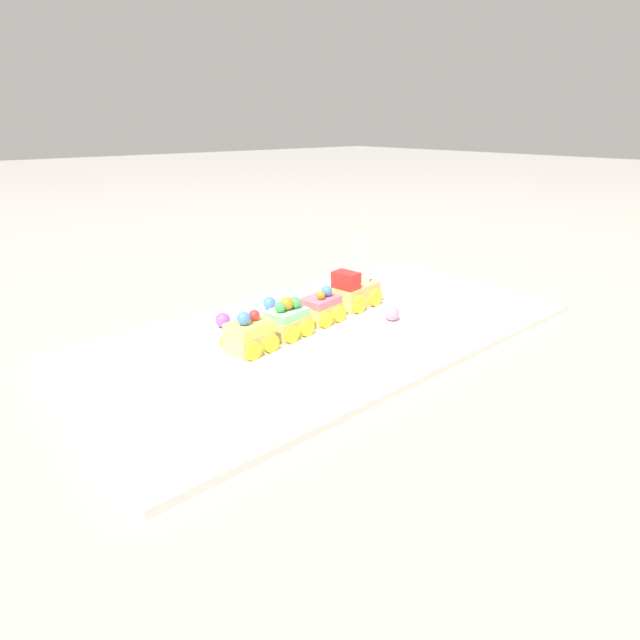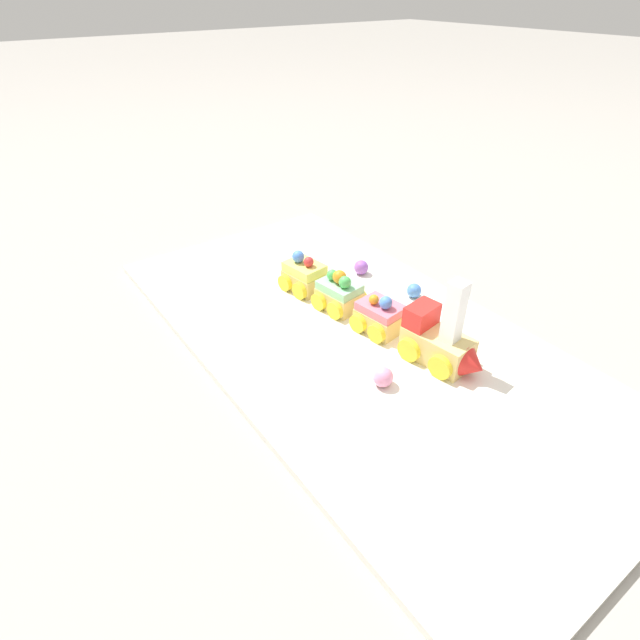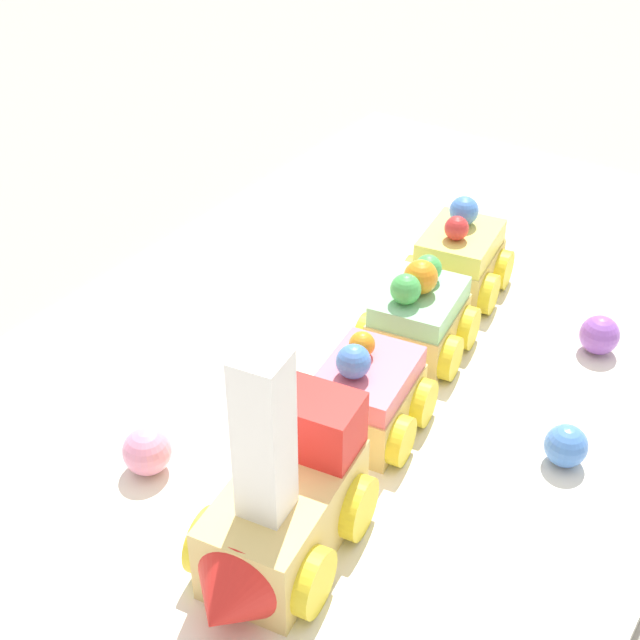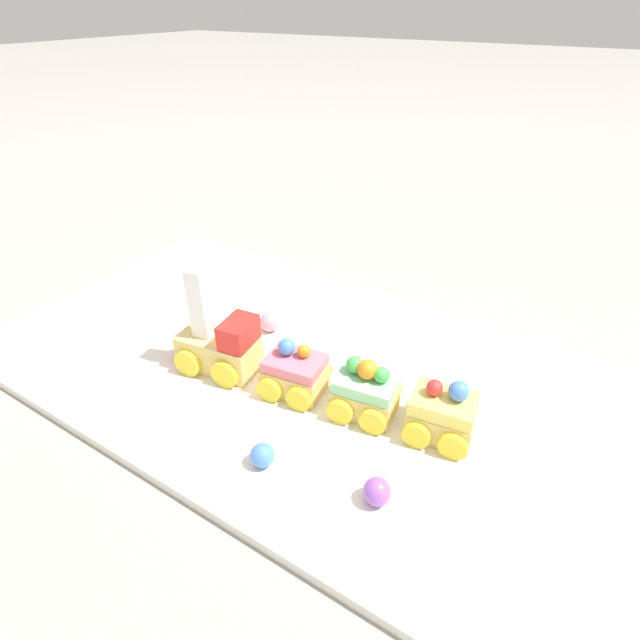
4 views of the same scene
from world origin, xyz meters
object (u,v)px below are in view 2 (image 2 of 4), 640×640
Objects in this scene: cake_car_lemon at (304,276)px; gumball_purple at (361,267)px; cake_car_strawberry at (380,316)px; gumball_pink at (383,377)px; cake_train_locomotive at (442,342)px; cake_car_mint at (339,294)px; gumball_blue at (414,291)px.

cake_car_lemon is 2.84× the size of gumball_purple.
gumball_pink is at bearing -47.74° from cake_car_strawberry.
cake_car_mint is (-0.19, -0.03, -0.01)m from cake_train_locomotive.
cake_car_mint reaches higher than gumball_pink.
cake_car_strawberry is 2.84× the size of gumball_purple.
gumball_pink reaches higher than gumball_purple.
cake_train_locomotive is at bearing 0.16° from cake_car_strawberry.
gumball_purple is at bearing 141.26° from cake_car_strawberry.
cake_train_locomotive is at bearing 0.03° from cake_car_lemon.
gumball_purple is at bearing 73.05° from cake_car_lemon.
gumball_blue is at bearing 60.05° from cake_car_mint.
gumball_pink is 0.22m from gumball_blue.
gumball_blue is (-0.03, 0.11, -0.01)m from cake_car_strawberry.
cake_car_mint is 2.71× the size of gumball_pink.
gumball_pink is at bearing -20.40° from cake_car_lemon.
cake_car_lemon is at bearing -134.53° from gumball_blue.
cake_car_lemon is at bearing -179.97° from cake_train_locomotive.
gumball_blue is (0.11, 0.02, -0.00)m from gumball_purple.
cake_car_strawberry reaches higher than gumball_purple.
gumball_pink is at bearing -34.37° from gumball_purple.
cake_car_mint is at bearing -179.93° from cake_train_locomotive.
cake_car_lemon reaches higher than cake_car_mint.
gumball_pink is (0.24, -0.16, 0.00)m from gumball_purple.
gumball_purple is 0.11m from gumball_blue.
gumball_purple reaches higher than gumball_blue.
gumball_pink is at bearing -28.89° from cake_car_mint.
cake_car_strawberry reaches higher than gumball_blue.
cake_car_mint reaches higher than gumball_blue.
cake_car_mint reaches higher than cake_car_strawberry.
gumball_purple is at bearing 145.63° from gumball_pink.
cake_train_locomotive is at bearing -15.73° from gumball_purple.
cake_car_lemon is (-0.27, -0.04, -0.01)m from cake_train_locomotive.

